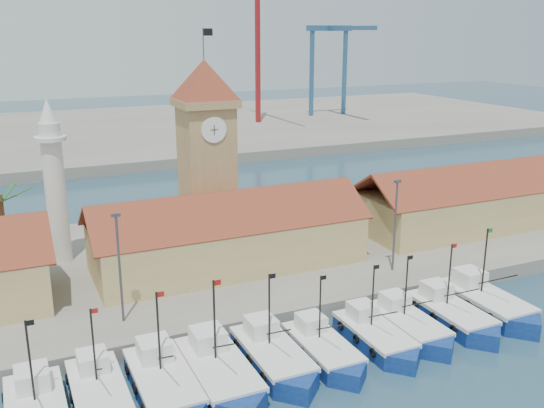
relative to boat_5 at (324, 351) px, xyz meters
name	(u,v)px	position (x,y,z in m)	size (l,w,h in m)	color
ground	(327,378)	(-1.06, -2.31, -0.71)	(400.00, 400.00, 0.00)	#1B3649
quay	(216,258)	(-1.06, 21.69, 0.04)	(140.00, 32.00, 1.50)	gray
terminal	(92,134)	(-1.06, 107.69, 0.29)	(240.00, 80.00, 2.00)	gray
boat_1	(100,396)	(-16.39, 1.00, 0.02)	(3.40, 9.33, 7.06)	navy
boat_2	(165,387)	(-12.21, 0.21, 0.09)	(3.76, 10.29, 7.79)	navy
boat_3	(221,376)	(-8.33, -0.11, 0.12)	(3.89, 10.65, 8.06)	navy
boat_4	(274,359)	(-3.94, 0.47, 0.07)	(3.64, 9.97, 7.54)	navy
boat_5	(324,351)	(0.00, 0.00, 0.00)	(3.32, 9.11, 6.89)	navy
boat_6	(377,338)	(4.75, 0.09, 0.00)	(3.34, 9.14, 6.92)	navy
boat_7	(410,327)	(8.22, 0.48, 0.01)	(3.38, 9.26, 7.01)	navy
boat_8	(453,316)	(12.67, 0.48, 0.05)	(3.55, 9.71, 7.35)	navy
boat_9	(488,305)	(16.92, 0.91, 0.11)	(3.86, 10.57, 8.00)	navy
hall_center	(228,241)	(-1.06, 17.69, 3.27)	(27.04, 10.13, 7.61)	tan
hall_right	(479,204)	(30.94, 17.69, 3.27)	(31.20, 10.13, 7.61)	tan
clock_tower	(207,151)	(-1.06, 23.68, 11.25)	(5.80, 5.80, 22.70)	tan
minaret	(55,182)	(-16.06, 25.69, 9.02)	(3.00, 3.00, 16.30)	silver
palm_tree	(4,228)	(-21.06, 23.69, 5.53)	(5.60, 5.03, 8.39)	brown
lamp_posts	(266,241)	(-0.56, 9.69, 5.76)	(80.70, 0.25, 9.03)	#3F3F44
crane_red_right	(260,20)	(38.45, 101.12, 25.63)	(1.00, 34.12, 43.64)	maroon
gantry	(335,46)	(60.94, 104.34, 19.33)	(13.00, 22.00, 23.20)	#2A5480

